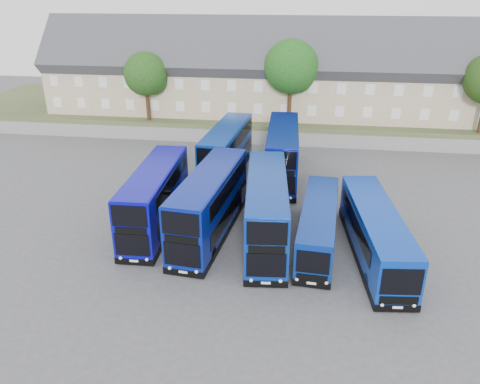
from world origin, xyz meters
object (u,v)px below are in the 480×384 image
object	(u,v)px
coach_east_a	(318,226)
tree_west	(147,75)
dd_front_left	(155,199)
dd_front_mid	(210,205)
tree_mid	(292,69)

from	to	relation	value
coach_east_a	tree_west	size ratio (longest dim) A/B	1.41
dd_front_left	dd_front_mid	world-z (taller)	dd_front_mid
dd_front_mid	coach_east_a	size ratio (longest dim) A/B	1.08
coach_east_a	dd_front_mid	bearing A→B (deg)	-179.34
dd_front_left	coach_east_a	bearing A→B (deg)	-7.23
tree_west	tree_mid	distance (m)	16.04
dd_front_mid	tree_mid	distance (m)	23.66
tree_mid	dd_front_left	bearing A→B (deg)	-111.83
tree_west	coach_east_a	bearing A→B (deg)	-49.92
tree_west	tree_mid	size ratio (longest dim) A/B	0.83
tree_west	dd_front_left	bearing A→B (deg)	-71.25
coach_east_a	dd_front_left	bearing A→B (deg)	178.96
dd_front_left	coach_east_a	world-z (taller)	dd_front_left
dd_front_mid	tree_west	size ratio (longest dim) A/B	1.52
dd_front_left	tree_west	size ratio (longest dim) A/B	1.45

